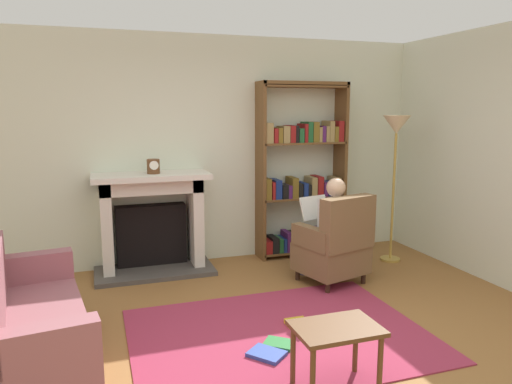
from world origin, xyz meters
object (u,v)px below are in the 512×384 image
object	(u,v)px
bookshelf	(302,176)
floor_lamp	(396,138)
mantel_clock	(153,166)
seated_reader	(328,225)
sofa_floral	(24,328)
fireplace	(152,220)
armchair_reading	(335,245)
side_table	(336,337)

from	to	relation	value
bookshelf	floor_lamp	world-z (taller)	bookshelf
mantel_clock	seated_reader	world-z (taller)	mantel_clock
mantel_clock	floor_lamp	distance (m)	2.84
mantel_clock	floor_lamp	world-z (taller)	floor_lamp
bookshelf	seated_reader	xyz separation A→B (m)	(-0.13, -0.99, -0.40)
sofa_floral	fireplace	bearing A→B (deg)	-37.92
armchair_reading	seated_reader	world-z (taller)	seated_reader
mantel_clock	armchair_reading	bearing A→B (deg)	-28.75
mantel_clock	bookshelf	distance (m)	1.87
mantel_clock	bookshelf	size ratio (longest dim) A/B	0.07
sofa_floral	seated_reader	bearing A→B (deg)	-79.02
sofa_floral	armchair_reading	bearing A→B (deg)	-81.24
bookshelf	sofa_floral	bearing A→B (deg)	-146.86
side_table	floor_lamp	bearing A→B (deg)	49.37
sofa_floral	mantel_clock	bearing A→B (deg)	-39.88
floor_lamp	bookshelf	bearing A→B (deg)	147.42
fireplace	seated_reader	xyz separation A→B (m)	(1.75, -0.95, 0.02)
fireplace	side_table	size ratio (longest dim) A/B	2.35
seated_reader	sofa_floral	xyz separation A→B (m)	(-2.87, -0.97, -0.30)
mantel_clock	seated_reader	distance (m)	2.01
mantel_clock	bookshelf	world-z (taller)	bookshelf
bookshelf	side_table	world-z (taller)	bookshelf
armchair_reading	side_table	xyz separation A→B (m)	(-0.94, -1.79, -0.04)
armchair_reading	sofa_floral	distance (m)	3.03
side_table	sofa_floral	bearing A→B (deg)	154.62
seated_reader	side_table	distance (m)	2.12
armchair_reading	seated_reader	size ratio (longest dim) A/B	0.85
fireplace	sofa_floral	distance (m)	2.24
mantel_clock	floor_lamp	size ratio (longest dim) A/B	0.09
floor_lamp	sofa_floral	bearing A→B (deg)	-160.94
sofa_floral	side_table	distance (m)	2.18
armchair_reading	side_table	distance (m)	2.02
bookshelf	armchair_reading	distance (m)	1.25
side_table	armchair_reading	bearing A→B (deg)	62.40
armchair_reading	mantel_clock	bearing A→B (deg)	-44.33
fireplace	armchair_reading	size ratio (longest dim) A/B	1.36
seated_reader	sofa_floral	bearing A→B (deg)	3.09
fireplace	bookshelf	size ratio (longest dim) A/B	0.61
sofa_floral	side_table	world-z (taller)	sofa_floral
mantel_clock	side_table	bearing A→B (deg)	-73.41
mantel_clock	armchair_reading	xyz separation A→B (m)	(1.76, -0.96, -0.80)
mantel_clock	sofa_floral	world-z (taller)	mantel_clock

